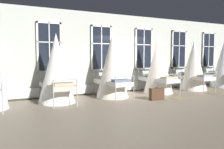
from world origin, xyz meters
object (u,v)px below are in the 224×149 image
(cot_third, at_px, (112,66))
(cot_fifth, at_px, (194,65))
(cot_second, at_px, (56,69))
(suitcase_dark, at_px, (157,94))
(cot_sixth, at_px, (224,64))
(cot_fourth, at_px, (158,65))

(cot_third, height_order, cot_fifth, cot_third)
(cot_second, bearing_deg, cot_third, -89.55)
(cot_third, xyz_separation_m, suitcase_dark, (1.17, -1.29, -1.00))
(cot_sixth, bearing_deg, cot_third, 91.53)
(cot_fifth, relative_size, suitcase_dark, 4.24)
(cot_fifth, bearing_deg, cot_fourth, 90.13)
(cot_fifth, height_order, suitcase_dark, cot_fifth)
(cot_fifth, xyz_separation_m, suitcase_dark, (-3.28, -1.29, -0.95))
(cot_second, relative_size, cot_fifth, 1.00)
(cot_second, xyz_separation_m, cot_sixth, (8.89, 0.05, 0.05))
(cot_third, height_order, cot_sixth, cot_third)
(cot_fourth, bearing_deg, cot_second, 90.22)
(cot_second, height_order, cot_third, cot_third)
(cot_third, xyz_separation_m, cot_sixth, (6.67, 0.01, -0.01))
(cot_third, height_order, suitcase_dark, cot_third)
(cot_sixth, xyz_separation_m, suitcase_dark, (-5.50, -1.31, -0.99))
(cot_second, xyz_separation_m, cot_fifth, (6.67, 0.04, 0.00))
(cot_third, distance_m, cot_sixth, 6.67)
(cot_fourth, distance_m, cot_fifth, 2.15)
(cot_fifth, distance_m, cot_sixth, 2.22)
(cot_third, bearing_deg, cot_fifth, -89.31)
(cot_fifth, bearing_deg, cot_third, 90.28)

